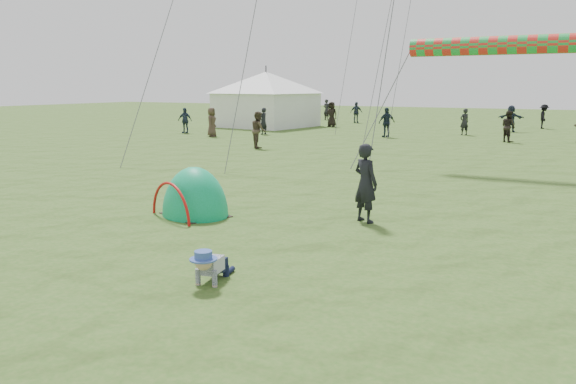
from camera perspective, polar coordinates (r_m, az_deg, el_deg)
The scene contains 19 objects.
ground at distance 9.33m, azimuth -5.79°, elevation -7.91°, with size 140.00×140.00×0.00m, color #2E551A.
crawling_toddler at distance 8.71m, azimuth -7.92°, elevation -7.32°, with size 0.53×0.76×0.58m, color black, non-canonical shape.
popup_tent at distance 13.28m, azimuth -9.38°, elevation -2.33°, with size 1.75×1.44×2.27m, color #039743.
standing_adult at distance 12.41m, azimuth 7.89°, elevation 0.90°, with size 0.64×0.42×1.74m, color black.
event_marquee at distance 41.28m, azimuth -2.23°, elevation 9.59°, with size 6.14×6.14×4.22m, color white, non-canonical shape.
crowd_person_0 at distance 49.18m, azimuth 3.95°, elevation 8.34°, with size 0.65×0.43×1.78m, color black.
crowd_person_2 at distance 36.16m, azimuth -10.44°, elevation 7.16°, with size 0.93×0.39×1.59m, color #273449.
crowd_person_4 at distance 41.16m, azimuth 4.45°, elevation 7.87°, with size 0.88×0.57×1.80m, color black.
crowd_person_5 at distance 39.34m, azimuth 21.70°, elevation 6.95°, with size 1.59×0.51×1.72m, color #232C3D.
crowd_person_6 at distance 35.79m, azimuth 17.48°, elevation 6.81°, with size 0.58×0.38×1.60m, color black.
crowd_person_7 at distance 27.05m, azimuth -3.02°, elevation 6.32°, with size 0.85×0.66×1.75m, color #45382A.
crowd_person_8 at distance 33.15m, azimuth 10.00°, elevation 6.97°, with size 1.01×0.42×1.72m, color #1A2632.
crowd_person_9 at distance 40.31m, azimuth -0.51°, elevation 7.80°, with size 1.12×0.64×1.73m, color black.
crowd_person_10 at distance 33.46m, azimuth -7.77°, elevation 7.05°, with size 0.83×0.54×1.69m, color #46362A.
crowd_person_12 at distance 34.66m, azimuth -2.52°, elevation 7.21°, with size 0.59×0.39×1.63m, color black.
crowd_person_13 at distance 32.14m, azimuth 21.47°, elevation 6.22°, with size 0.81×0.63×1.66m, color black.
crowd_person_14 at distance 45.56m, azimuth 6.96°, elevation 8.02°, with size 0.98×0.41×1.67m, color #242F3C.
crowd_person_15 at distance 42.99m, azimuth 24.55°, elevation 6.99°, with size 1.09×0.63×1.69m, color black.
rainbow_tube_kite at distance 20.99m, azimuth 21.47°, elevation 13.72°, with size 0.64×0.64×6.66m, color red.
Camera 1 is at (5.01, -7.28, 2.98)m, focal length 35.00 mm.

